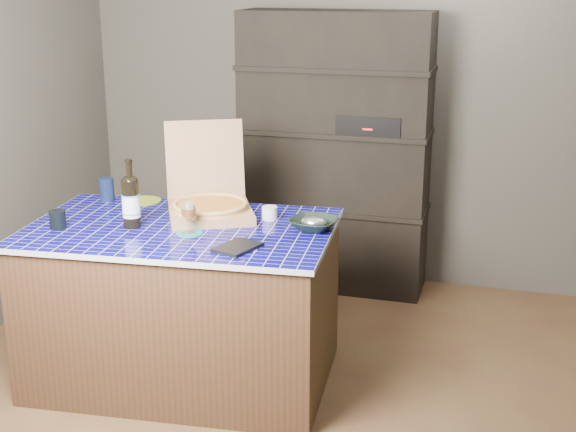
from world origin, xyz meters
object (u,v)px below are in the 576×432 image
(pizza_box, at_px, (210,204))
(dvd_case, at_px, (238,247))
(kitchen_island, at_px, (183,303))
(wine_glass, at_px, (189,211))
(bowl, at_px, (314,224))
(mead_bottle, at_px, (131,201))

(pizza_box, distance_m, dvd_case, 0.55)
(kitchen_island, distance_m, pizza_box, 0.53)
(wine_glass, xyz_separation_m, bowl, (0.56, 0.23, -0.09))
(wine_glass, relative_size, bowl, 0.70)
(pizza_box, bearing_deg, dvd_case, -82.33)
(kitchen_island, xyz_separation_m, wine_glass, (0.09, -0.10, 0.53))
(mead_bottle, bearing_deg, dvd_case, -15.10)
(pizza_box, bearing_deg, mead_bottle, -162.52)
(kitchen_island, height_order, bowl, bowl)
(mead_bottle, height_order, dvd_case, mead_bottle)
(kitchen_island, relative_size, bowl, 6.89)
(kitchen_island, xyz_separation_m, dvd_case, (0.39, -0.24, 0.42))
(pizza_box, xyz_separation_m, mead_bottle, (-0.30, -0.29, 0.07))
(kitchen_island, bearing_deg, mead_bottle, -166.85)
(pizza_box, xyz_separation_m, bowl, (0.57, -0.08, -0.04))
(mead_bottle, distance_m, bowl, 0.90)
(kitchen_island, xyz_separation_m, pizza_box, (0.07, 0.22, 0.47))
(kitchen_island, bearing_deg, bowl, 7.10)
(wine_glass, bearing_deg, mead_bottle, 175.81)
(pizza_box, relative_size, wine_glass, 3.96)
(wine_glass, bearing_deg, dvd_case, -25.53)
(dvd_case, distance_m, bowl, 0.46)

